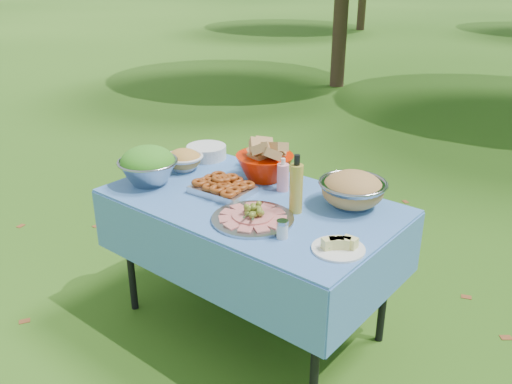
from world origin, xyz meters
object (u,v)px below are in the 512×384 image
(picnic_table, at_px, (251,264))
(bread_bowl, at_px, (265,161))
(oil_bottle, at_px, (296,184))
(salad_bowl, at_px, (148,165))
(pasta_bowl_steel, at_px, (353,189))
(charcuterie_platter, at_px, (253,212))
(plate_stack, at_px, (206,152))

(picnic_table, distance_m, bread_bowl, 0.57)
(oil_bottle, bearing_deg, picnic_table, -174.66)
(salad_bowl, bearing_deg, pasta_bowl_steel, 23.96)
(bread_bowl, relative_size, charcuterie_platter, 0.82)
(salad_bowl, xyz_separation_m, oil_bottle, (0.82, 0.21, 0.04))
(salad_bowl, xyz_separation_m, charcuterie_platter, (0.72, 0.01, -0.06))
(plate_stack, distance_m, oil_bottle, 0.91)
(picnic_table, bearing_deg, oil_bottle, 5.34)
(charcuterie_platter, bearing_deg, oil_bottle, 62.83)
(plate_stack, height_order, bread_bowl, bread_bowl)
(plate_stack, height_order, pasta_bowl_steel, pasta_bowl_steel)
(pasta_bowl_steel, height_order, oil_bottle, oil_bottle)
(pasta_bowl_steel, distance_m, oil_bottle, 0.29)
(oil_bottle, bearing_deg, bread_bowl, 147.71)
(bread_bowl, height_order, oil_bottle, oil_bottle)
(bread_bowl, xyz_separation_m, charcuterie_platter, (0.28, -0.44, -0.06))
(plate_stack, xyz_separation_m, charcuterie_platter, (0.75, -0.48, 0.01))
(salad_bowl, relative_size, bread_bowl, 1.00)
(picnic_table, height_order, salad_bowl, salad_bowl)
(picnic_table, relative_size, pasta_bowl_steel, 4.44)
(picnic_table, distance_m, charcuterie_platter, 0.48)
(bread_bowl, bearing_deg, oil_bottle, -32.29)
(picnic_table, relative_size, salad_bowl, 4.62)
(pasta_bowl_steel, bearing_deg, charcuterie_platter, -122.60)
(plate_stack, bearing_deg, salad_bowl, -85.43)
(charcuterie_platter, height_order, oil_bottle, oil_bottle)
(bread_bowl, bearing_deg, charcuterie_platter, -57.78)
(plate_stack, relative_size, oil_bottle, 0.82)
(picnic_table, xyz_separation_m, charcuterie_platter, (0.15, -0.17, 0.42))
(picnic_table, height_order, bread_bowl, bread_bowl)
(salad_bowl, relative_size, oil_bottle, 1.09)
(picnic_table, distance_m, oil_bottle, 0.58)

